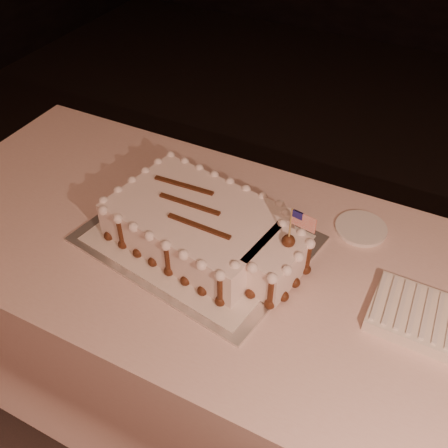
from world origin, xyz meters
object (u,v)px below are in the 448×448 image
at_px(side_plate, 361,228).
at_px(cake_board, 197,239).
at_px(banquet_table, 315,375).
at_px(napkin_stack, 424,318).
at_px(sheet_cake, 206,228).

bearing_deg(side_plate, cake_board, -147.97).
bearing_deg(banquet_table, napkin_stack, 1.45).
distance_m(banquet_table, napkin_stack, 0.44).
distance_m(sheet_cake, side_plate, 0.43).
bearing_deg(napkin_stack, cake_board, 179.74).
xyz_separation_m(cake_board, side_plate, (0.38, 0.24, 0.00)).
bearing_deg(sheet_cake, banquet_table, -0.50).
height_order(cake_board, napkin_stack, napkin_stack).
xyz_separation_m(banquet_table, napkin_stack, (0.21, 0.01, 0.39)).
relative_size(cake_board, sheet_cake, 1.02).
relative_size(banquet_table, side_plate, 17.18).
distance_m(sheet_cake, napkin_stack, 0.56).
bearing_deg(napkin_stack, side_plate, 131.10).
bearing_deg(cake_board, banquet_table, 8.14).
xyz_separation_m(napkin_stack, side_plate, (-0.21, 0.24, -0.01)).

